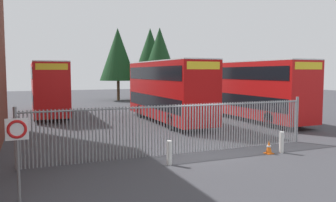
% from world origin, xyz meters
% --- Properties ---
extents(ground_plane, '(100.00, 100.00, 0.00)m').
position_xyz_m(ground_plane, '(0.00, 8.00, 0.00)').
color(ground_plane, '#3D3D42').
extents(palisade_fence, '(13.42, 0.14, 2.35)m').
position_xyz_m(palisade_fence, '(-1.08, 0.00, 1.18)').
color(palisade_fence, gray).
rests_on(palisade_fence, ground).
extents(double_decker_bus_near_gate, '(2.54, 10.81, 4.42)m').
position_xyz_m(double_decker_bus_near_gate, '(8.33, 7.48, 2.42)').
color(double_decker_bus_near_gate, red).
rests_on(double_decker_bus_near_gate, ground).
extents(double_decker_bus_behind_fence_left, '(2.54, 10.81, 4.42)m').
position_xyz_m(double_decker_bus_behind_fence_left, '(2.07, 9.07, 2.42)').
color(double_decker_bus_behind_fence_left, '#B70C0C').
rests_on(double_decker_bus_behind_fence_left, ground).
extents(double_decker_bus_behind_fence_right, '(2.54, 10.81, 4.42)m').
position_xyz_m(double_decker_bus_behind_fence_right, '(-5.69, 16.53, 2.42)').
color(double_decker_bus_behind_fence_right, red).
rests_on(double_decker_bus_behind_fence_right, ground).
extents(bollard_near_left, '(0.20, 0.20, 0.95)m').
position_xyz_m(bollard_near_left, '(-2.23, -1.53, 0.47)').
color(bollard_near_left, silver).
rests_on(bollard_near_left, ground).
extents(bollard_center_front, '(0.20, 0.20, 0.95)m').
position_xyz_m(bollard_center_front, '(3.19, -1.62, 0.47)').
color(bollard_center_front, silver).
rests_on(bollard_center_front, ground).
extents(traffic_cone_by_gate, '(0.34, 0.34, 0.59)m').
position_xyz_m(traffic_cone_by_gate, '(2.55, -1.55, 0.29)').
color(traffic_cone_by_gate, orange).
rests_on(traffic_cone_by_gate, ground).
extents(speed_limit_sign_post, '(0.60, 0.14, 2.40)m').
position_xyz_m(speed_limit_sign_post, '(-7.56, -3.46, 1.78)').
color(speed_limit_sign_post, slate).
rests_on(speed_limit_sign_post, ground).
extents(tree_tall_back, '(4.97, 4.97, 9.40)m').
position_xyz_m(tree_tall_back, '(7.78, 28.98, 5.85)').
color(tree_tall_back, '#4C3823').
rests_on(tree_tall_back, ground).
extents(tree_short_side, '(4.70, 4.70, 9.28)m').
position_xyz_m(tree_short_side, '(3.56, 29.49, 5.92)').
color(tree_short_side, '#4C3823').
rests_on(tree_short_side, ground).
extents(tree_mid_row, '(4.47, 4.47, 8.91)m').
position_xyz_m(tree_mid_row, '(7.33, 24.34, 5.71)').
color(tree_mid_row, '#4C3823').
rests_on(tree_mid_row, ground).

